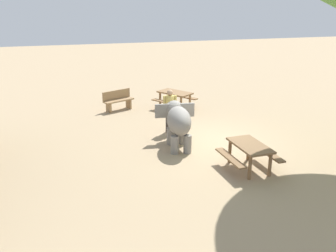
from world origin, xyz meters
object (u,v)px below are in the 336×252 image
Objects in this scene: elephant at (178,121)px; person_handler at (170,108)px; wooden_bench at (118,100)px; picnic_table_far at (250,151)px; picnic_table_near at (175,96)px.

elephant is 1.28× the size of person_handler.
wooden_bench is (3.43, 1.44, -0.48)m from person_handler.
wooden_bench is (4.89, 1.31, -0.44)m from elephant.
elephant is 1.43× the size of wooden_bench.
picnic_table_far is (-3.77, -1.36, -0.36)m from person_handler.
wooden_bench reaches higher than picnic_table_near.
wooden_bench is 0.69× the size of picnic_table_near.
person_handler is at bearing 125.14° from picnic_table_near.
picnic_table_far is (-2.31, -1.49, -0.32)m from elephant.
elephant is at bearing 29.63° from picnic_table_far.
picnic_table_far is (-7.20, -2.80, 0.12)m from wooden_bench.
person_handler is at bearing 1.41° from elephant.
wooden_bench is at bearing 43.35° from picnic_table_near.
picnic_table_near is (4.38, -1.19, -0.32)m from elephant.
person_handler reaches higher than picnic_table_near.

